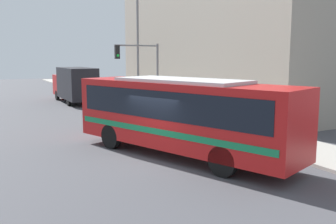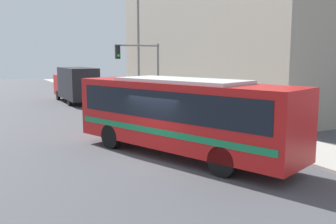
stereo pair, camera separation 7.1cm
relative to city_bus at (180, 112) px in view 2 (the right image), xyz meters
name	(u,v)px [view 2 (the right image)]	position (x,y,z in m)	size (l,w,h in m)	color
ground_plane	(161,159)	(-0.90, -0.08, -1.85)	(120.00, 120.00, 0.00)	#47474C
sidewalk	(124,99)	(5.20, 19.92, -1.79)	(3.21, 70.00, 0.13)	#A8A399
building_facade	(213,32)	(9.81, 12.11, 4.10)	(6.00, 22.38, 11.90)	#9E9384
city_bus	(180,112)	(0.00, 0.00, 0.00)	(5.73, 10.35, 3.18)	red
delivery_truck	(75,84)	(0.66, 20.02, -0.17)	(2.27, 7.93, 3.11)	black
fire_hydrant	(208,121)	(4.20, 4.25, -1.35)	(0.27, 0.36, 0.76)	#999999
traffic_light_pole	(143,65)	(3.17, 10.91, 1.61)	(3.28, 0.35, 4.83)	slate
parking_meter	(180,106)	(4.20, 7.47, -0.89)	(0.14, 0.14, 1.22)	slate
street_lamp	(134,43)	(4.06, 14.62, 3.29)	(3.11, 0.28, 8.49)	slate
pedestrian_near_corner	(162,97)	(5.16, 11.86, -0.83)	(0.34, 0.34, 1.75)	#47382D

